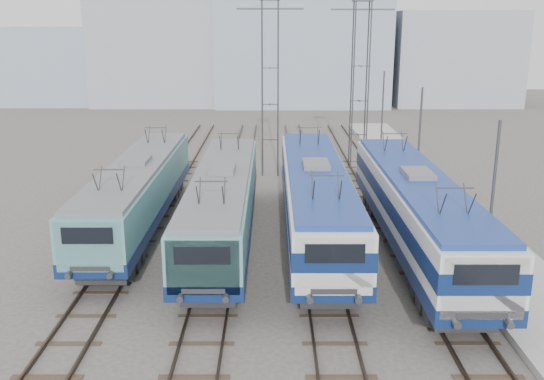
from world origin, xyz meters
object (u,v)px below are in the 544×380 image
Objects in this scene: locomotive_far_left at (138,190)px; catenary_tower_east at (360,78)px; locomotive_center_left at (223,201)px; locomotive_far_right at (417,207)px; catenary_tower_west at (270,81)px; mast_mid at (419,148)px; mast_front at (491,210)px; locomotive_center_right at (316,196)px; mast_rear at (382,117)px.

catenary_tower_east reaches higher than locomotive_far_left.
locomotive_far_left is 4.92m from locomotive_center_left.
locomotive_center_left is 9.12m from locomotive_far_right.
catenary_tower_west reaches higher than mast_mid.
mast_front reaches higher than locomotive_far_left.
catenary_tower_west is at bearing 61.47° from locomotive_far_left.
locomotive_center_right is 1.56× the size of catenary_tower_east.
mast_mid is 12.00m from mast_rear.
locomotive_center_left is 1.48× the size of catenary_tower_east.
catenary_tower_east is at bearing 90.80° from locomotive_far_right.
locomotive_far_left is 1.48× the size of catenary_tower_west.
locomotive_far_right is at bearing 114.10° from mast_front.
mast_front is at bearing -66.73° from catenary_tower_west.
mast_front is at bearing -65.90° from locomotive_far_right.
locomotive_far_left is 2.53× the size of mast_rear.
locomotive_center_right is 17.16m from catenary_tower_east.
locomotive_far_left is 14.81m from catenary_tower_west.
mast_rear is (0.00, 12.00, 0.00)m from mast_mid.
catenary_tower_east reaches higher than mast_rear.
locomotive_far_left is 16.02m from mast_mid.
mast_front is at bearing -26.30° from locomotive_far_left.
locomotive_far_left is at bearing 165.67° from locomotive_far_right.
locomotive_center_left is 0.95× the size of locomotive_center_right.
locomotive_center_left reaches higher than locomotive_far_left.
locomotive_center_right is at bearing -80.91° from catenary_tower_west.
locomotive_center_right is 2.67× the size of mast_mid.
catenary_tower_east is at bearing 61.91° from locomotive_center_left.
catenary_tower_west and catenary_tower_east have the same top height.
locomotive_center_right is 14.87m from catenary_tower_west.
locomotive_far_left is 13.93m from locomotive_far_right.
catenary_tower_west is (6.75, 12.42, 4.43)m from locomotive_far_left.
mast_mid is at bearing 90.00° from mast_front.
locomotive_center_left is at bearing -118.09° from catenary_tower_east.
catenary_tower_east is 1.71× the size of mast_mid.
mast_mid reaches higher than locomotive_center_right.
catenary_tower_east is at bearing -136.40° from mast_rear.
locomotive_far_left is 2.53× the size of mast_front.
mast_front is (15.35, -7.58, 1.29)m from locomotive_far_left.
mast_mid is at bearing 76.76° from locomotive_far_right.
catenary_tower_west is (-2.25, 14.07, 4.26)m from locomotive_center_right.
catenary_tower_east is at bearing 17.10° from catenary_tower_west.
locomotive_center_right is 8.76m from mast_front.
locomotive_center_right is 19.18m from mast_rear.
catenary_tower_east is (4.25, 16.07, 4.26)m from locomotive_center_right.
locomotive_center_right is 2.67× the size of mast_front.
catenary_tower_east is 1.71× the size of mast_front.
mast_front reaches higher than locomotive_center_left.
mast_mid is (0.00, 12.00, 0.00)m from mast_front.
catenary_tower_east is (13.25, 14.42, 4.43)m from locomotive_far_left.
locomotive_center_left is 4.52m from locomotive_center_right.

